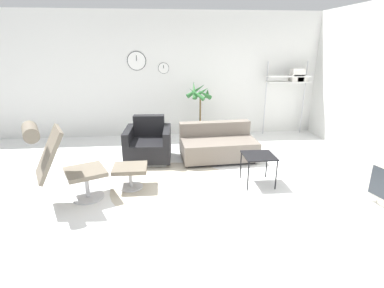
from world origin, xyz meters
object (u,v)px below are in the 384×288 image
ottoman (130,172)px  potted_plant (200,114)px  armchair_red (149,145)px  couch_low (218,146)px  lounge_chair (59,157)px  side_table (259,158)px  shelf_unit (294,78)px

ottoman → potted_plant: size_ratio=0.37×
armchair_red → couch_low: size_ratio=0.61×
ottoman → couch_low: couch_low is taller
lounge_chair → side_table: 2.85m
ottoman → side_table: bearing=-1.7°
side_table → shelf_unit: 3.15m
couch_low → side_table: bearing=106.7°
shelf_unit → couch_low: bearing=-144.8°
potted_plant → ottoman: bearing=-121.4°
armchair_red → shelf_unit: (3.31, 1.37, 1.04)m
ottoman → side_table: size_ratio=1.05×
ottoman → shelf_unit: bearing=35.3°
side_table → potted_plant: (-0.63, 2.23, 0.20)m
couch_low → side_table: (0.42, -1.15, 0.18)m
ottoman → armchair_red: armchair_red is taller
couch_low → potted_plant: potted_plant is taller
lounge_chair → side_table: lounge_chair is taller
armchair_red → side_table: bearing=148.3°
lounge_chair → ottoman: lounge_chair is taller
ottoman → lounge_chair: bearing=-155.5°
lounge_chair → potted_plant: potted_plant is taller
potted_plant → shelf_unit: size_ratio=0.79×
side_table → potted_plant: potted_plant is taller
armchair_red → couch_low: (1.30, -0.05, -0.05)m
lounge_chair → couch_low: size_ratio=0.81×
side_table → shelf_unit: size_ratio=0.28×
lounge_chair → couch_low: (2.39, 1.48, -0.42)m
armchair_red → shelf_unit: 3.73m
armchair_red → ottoman: bearing=81.6°
lounge_chair → armchair_red: size_ratio=1.33×
potted_plant → couch_low: bearing=-79.0°
lounge_chair → ottoman: size_ratio=2.31×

